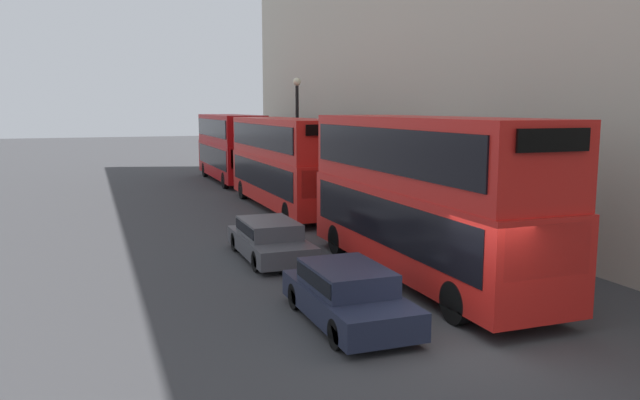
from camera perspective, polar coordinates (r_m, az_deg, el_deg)
The scene contains 8 objects.
ground_plane at distance 13.65m, azimuth 13.11°, elevation -12.65°, with size 200.00×200.00×0.00m, color #38383A.
bus_leading at distance 17.77m, azimuth 9.36°, elevation 0.80°, with size 2.59×10.45×4.61m.
bus_second_in_queue at distance 29.88m, azimuth -3.20°, elevation 3.71°, with size 2.59×11.39×4.37m.
bus_third_in_queue at distance 41.75m, azimuth -8.18°, elevation 5.00°, with size 2.59×10.19×4.41m.
car_dark_sedan at distance 14.32m, azimuth 2.53°, elevation -8.47°, with size 1.83×4.26×1.31m.
car_hatchback at distance 20.33m, azimuth -4.63°, elevation -3.49°, with size 1.83×4.56×1.25m.
street_lamp at distance 34.74m, azimuth -2.10°, elevation 7.02°, with size 0.44×0.44×6.49m.
pedestrian at distance 22.59m, azimuth 11.20°, elevation -2.07°, with size 0.36×0.36×1.74m.
Camera 1 is at (-7.12, -10.59, 4.86)m, focal length 35.00 mm.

